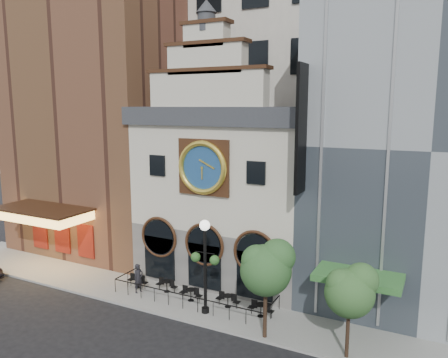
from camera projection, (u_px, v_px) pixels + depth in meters
ground at (172, 319)px, 25.69m from camera, size 120.00×120.00×0.00m
sidewalk at (194, 301)px, 27.87m from camera, size 44.00×5.00×0.15m
clock_building at (231, 186)px, 31.45m from camera, size 12.60×8.78×18.65m
theater_building at (109, 104)px, 38.19m from camera, size 14.00×15.60×25.00m
retail_building at (435, 143)px, 26.94m from camera, size 14.00×14.40×20.00m
office_tower at (290, 22)px, 39.94m from camera, size 20.00×16.00×40.00m
cafe_railing at (194, 294)px, 27.78m from camera, size 10.60×2.60×0.90m
bistro_0 at (138, 281)px, 29.76m from camera, size 1.58×0.68×0.90m
bistro_1 at (167, 285)px, 29.04m from camera, size 1.58×0.68×0.90m
bistro_2 at (191, 294)px, 27.72m from camera, size 1.58×0.68×0.90m
bistro_3 at (228, 300)px, 26.85m from camera, size 1.58×0.68×0.90m
bistro_4 at (261, 309)px, 25.64m from camera, size 1.58×0.68×0.90m
pedestrian at (138, 278)px, 28.92m from camera, size 0.64×0.81×1.94m
lamppost at (205, 256)px, 25.63m from camera, size 1.83×0.63×5.72m
tree_left at (267, 266)px, 22.80m from camera, size 2.82×2.72×5.44m
tree_right at (351, 289)px, 21.00m from camera, size 2.51×2.41×4.83m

